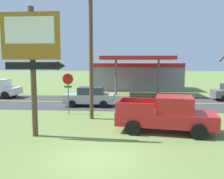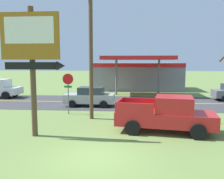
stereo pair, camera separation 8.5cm
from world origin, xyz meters
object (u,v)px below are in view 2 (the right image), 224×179
object	(u,v)px
gas_station	(136,75)
car_silver_mid_lane	(90,97)
pickup_red_parked_on_lawn	(166,115)
motel_sign	(32,49)
utility_pole	(91,41)
stop_sign	(68,86)

from	to	relation	value
gas_station	car_silver_mid_lane	xyz separation A→B (m)	(-4.18, -13.03, -1.11)
pickup_red_parked_on_lawn	car_silver_mid_lane	size ratio (longest dim) A/B	1.29
motel_sign	pickup_red_parked_on_lawn	distance (m)	7.69
car_silver_mid_lane	utility_pole	bearing A→B (deg)	-78.83
stop_sign	car_silver_mid_lane	bearing A→B (deg)	72.34
gas_station	motel_sign	bearing A→B (deg)	-104.29
pickup_red_parked_on_lawn	motel_sign	bearing A→B (deg)	-168.64
stop_sign	gas_station	size ratio (longest dim) A/B	0.25
stop_sign	pickup_red_parked_on_lawn	bearing A→B (deg)	-32.01
gas_station	car_silver_mid_lane	world-z (taller)	gas_station
motel_sign	gas_station	world-z (taller)	motel_sign
car_silver_mid_lane	gas_station	bearing A→B (deg)	72.24
gas_station	car_silver_mid_lane	size ratio (longest dim) A/B	2.86
stop_sign	pickup_red_parked_on_lawn	size ratio (longest dim) A/B	0.54
stop_sign	pickup_red_parked_on_lawn	xyz separation A→B (m)	(6.44, -4.02, -1.06)
stop_sign	car_silver_mid_lane	world-z (taller)	stop_sign
stop_sign	gas_station	xyz separation A→B (m)	(5.20, 16.24, -0.08)
motel_sign	car_silver_mid_lane	xyz separation A→B (m)	(1.33, 8.58, -3.57)
motel_sign	utility_pole	distance (m)	4.70
motel_sign	car_silver_mid_lane	world-z (taller)	motel_sign
car_silver_mid_lane	motel_sign	bearing A→B (deg)	-98.80
motel_sign	gas_station	distance (m)	22.44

